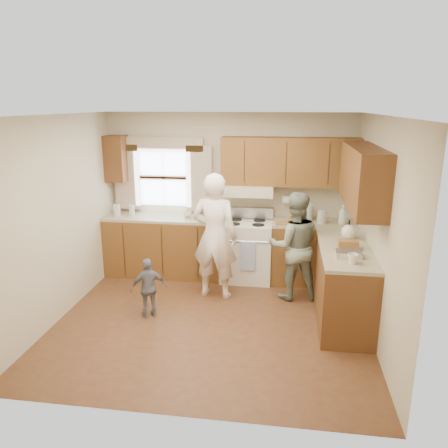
% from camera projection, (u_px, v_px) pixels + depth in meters
% --- Properties ---
extents(room, '(3.80, 3.80, 3.80)m').
position_uv_depth(room, '(211.00, 225.00, 5.12)').
color(room, '#502918').
rests_on(room, ground).
extents(kitchen_fixtures, '(3.80, 2.25, 2.15)m').
position_uv_depth(kitchen_fixtures, '(267.00, 234.00, 6.17)').
color(kitchen_fixtures, '#4F2D11').
rests_on(kitchen_fixtures, ground).
extents(stove, '(0.76, 0.67, 1.07)m').
position_uv_depth(stove, '(247.00, 250.00, 6.66)').
color(stove, silver).
rests_on(stove, ground).
extents(woman_left, '(0.70, 0.51, 1.75)m').
position_uv_depth(woman_left, '(215.00, 236.00, 5.94)').
color(woman_left, white).
rests_on(woman_left, ground).
extents(woman_right, '(0.81, 0.68, 1.50)m').
position_uv_depth(woman_right, '(294.00, 246.00, 5.93)').
color(woman_right, '#1F3A2C').
rests_on(woman_right, ground).
extents(child, '(0.49, 0.37, 0.77)m').
position_uv_depth(child, '(149.00, 288.00, 5.48)').
color(child, slate).
rests_on(child, ground).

